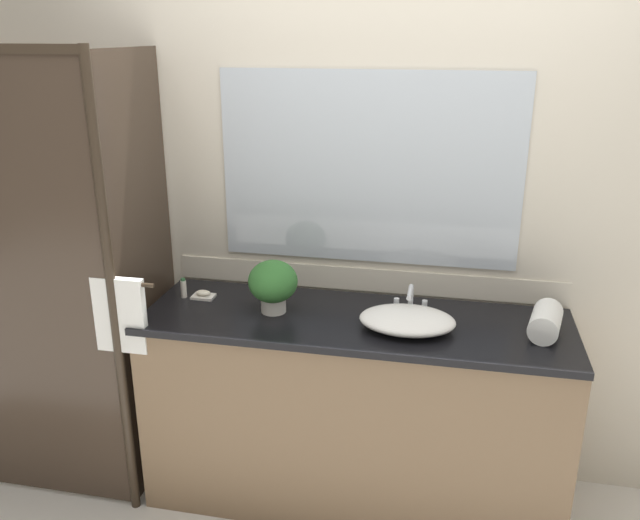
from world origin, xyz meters
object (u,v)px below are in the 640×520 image
sink_basin (407,320)px  faucet (410,303)px  amenity_bottle_body_wash (270,289)px  soap_dish (203,295)px  rolled_towel_near_edge (546,322)px  potted_plant (273,283)px  amenity_bottle_shampoo (184,288)px

sink_basin → faucet: size_ratio=2.29×
faucet → amenity_bottle_body_wash: 0.64m
faucet → soap_dish: 0.93m
rolled_towel_near_edge → potted_plant: bearing=179.8°
sink_basin → potted_plant: size_ratio=1.69×
faucet → soap_dish: bearing=-178.8°
sink_basin → soap_dish: sink_basin is taller
soap_dish → amenity_bottle_body_wash: bearing=14.2°
faucet → potted_plant: (-0.58, -0.10, 0.09)m
sink_basin → faucet: (-0.00, 0.16, 0.01)m
sink_basin → amenity_bottle_shampoo: bearing=172.9°
soap_dish → amenity_bottle_body_wash: size_ratio=1.26×
amenity_bottle_body_wash → amenity_bottle_shampoo: bearing=-167.3°
sink_basin → rolled_towel_near_edge: (0.54, 0.05, 0.02)m
amenity_bottle_body_wash → potted_plant: bearing=-69.3°
potted_plant → soap_dish: 0.38m
amenity_bottle_shampoo → potted_plant: bearing=-9.0°
potted_plant → rolled_towel_near_edge: (1.11, -0.00, -0.07)m
amenity_bottle_shampoo → rolled_towel_near_edge: size_ratio=0.42×
faucet → amenity_bottle_body_wash: faucet is taller
faucet → rolled_towel_near_edge: 0.55m
potted_plant → soap_dish: (-0.35, 0.08, -0.12)m
sink_basin → potted_plant: (-0.58, 0.06, 0.09)m
faucet → amenity_bottle_shampoo: bearing=-178.2°
potted_plant → rolled_towel_near_edge: 1.12m
rolled_towel_near_edge → sink_basin: bearing=-174.4°
potted_plant → amenity_bottle_body_wash: size_ratio=2.89×
soap_dish → faucet: bearing=1.2°
sink_basin → amenity_bottle_body_wash: bearing=161.4°
amenity_bottle_body_wash → amenity_bottle_shampoo: 0.39m
sink_basin → faucet: bearing=90.0°
amenity_bottle_body_wash → amenity_bottle_shampoo: size_ratio=0.87×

